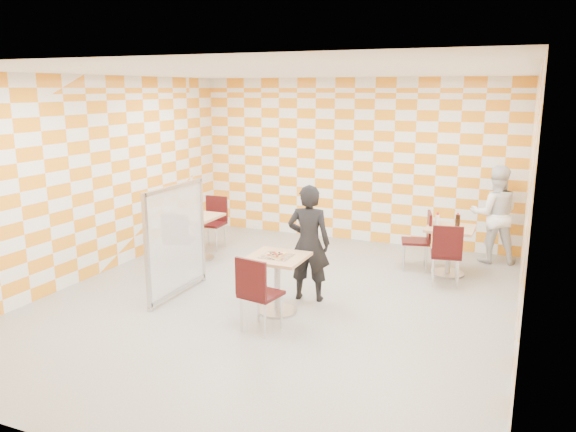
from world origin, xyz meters
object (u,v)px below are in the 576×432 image
Objects in this scene: sport_bottle at (437,220)px; soda_bottle at (458,221)px; main_table at (277,274)px; chair_second_front at (447,250)px; empty_table at (198,229)px; chair_empty_near at (178,236)px; chair_second_side at (422,236)px; second_table at (449,242)px; chair_main_front at (256,289)px; partition at (176,240)px; chair_empty_far at (214,218)px; man_white at (495,214)px; man_dark at (309,243)px.

sport_bottle is 0.87× the size of soda_bottle.
chair_second_front is at bearing 44.82° from main_table.
chair_empty_near reaches higher than empty_table.
second_table is at bearing -13.12° from chair_second_side.
chair_main_front is at bearing -116.47° from sport_bottle.
chair_empty_near is at bearing 123.68° from partition.
soda_bottle is at bearing -8.37° from sport_bottle.
partition is at bearing -144.41° from second_table.
chair_main_front is 3.77m from chair_empty_far.
main_table is 0.81× the size of chair_second_side.
sport_bottle is (3.76, 0.87, 0.33)m from empty_table.
partition is 7.75× the size of sport_bottle.
soda_bottle is (3.42, 2.39, 0.06)m from partition.
soda_bottle reaches higher than chair_main_front.
second_table is 0.81× the size of chair_empty_far.
chair_empty_near is 5.13m from man_white.
partition is at bearing 178.98° from main_table.
empty_table is 3.75× the size of sport_bottle.
chair_empty_far is 4.02× the size of soda_bottle.
main_table is 1.00× the size of empty_table.
chair_main_front is at bearing -52.13° from chair_empty_far.
chair_empty_near is at bearing -84.37° from chair_empty_far.
main_table is at bearing -126.85° from second_table.
empty_table is 0.47× the size of man_dark.
man_white reaches higher than second_table.
man_dark is at bearing 18.09° from partition.
sport_bottle is (3.11, 2.43, 0.05)m from partition.
partition is at bearing 8.87° from man_dark.
chair_main_front is 4.02× the size of soda_bottle.
soda_bottle is (-0.48, -0.96, 0.05)m from man_white.
chair_second_side reaches higher than empty_table.
soda_bottle is at bearing -142.23° from man_dark.
man_white is at bearing 27.96° from chair_empty_near.
chair_empty_near is 4.02× the size of soda_bottle.
second_table is at bearing -15.03° from sport_bottle.
chair_second_side is at bearing 14.58° from empty_table.
man_white is (4.52, 2.40, 0.26)m from chair_empty_near.
chair_empty_near is (0.02, -0.62, 0.04)m from empty_table.
chair_second_front is 4.62× the size of sport_bottle.
man_dark is at bearing -22.87° from empty_table.
second_table is 0.81× the size of chair_second_front.
man_dark is (2.34, -0.38, 0.25)m from chair_empty_near.
chair_empty_far is at bearing 108.41° from partition.
chair_main_front is 4.62× the size of sport_bottle.
chair_second_side is 4.62× the size of sport_bottle.
second_table is 0.81× the size of chair_second_side.
chair_second_front is (0.04, -0.58, 0.04)m from second_table.
soda_bottle is (4.18, 0.10, 0.31)m from chair_empty_far.
partition is at bearing -142.03° from sport_bottle.
chair_empty_far reaches higher than empty_table.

